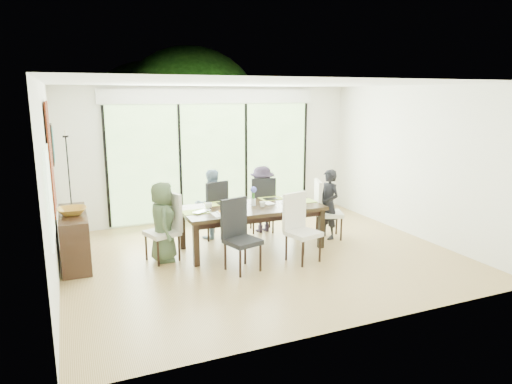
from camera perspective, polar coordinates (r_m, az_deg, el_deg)
name	(u,v)px	position (r m, az deg, el deg)	size (l,w,h in m)	color
floor	(262,256)	(7.40, 0.76, -8.01)	(6.00, 5.00, 0.01)	olive
ceiling	(263,83)	(6.95, 0.82, 13.48)	(6.00, 5.00, 0.01)	white
wall_back	(213,154)	(9.37, -5.38, 4.77)	(6.00, 0.02, 2.70)	white
wall_front	(358,210)	(4.90, 12.62, -2.24)	(6.00, 0.02, 2.70)	silver
wall_left	(49,188)	(6.48, -24.42, 0.44)	(0.02, 5.00, 2.70)	beige
wall_right	(416,162)	(8.68, 19.35, 3.55)	(0.02, 5.00, 2.70)	silver
glass_doors	(214,161)	(9.36, -5.28, 3.83)	(4.20, 0.02, 2.30)	#598C3F
blinds_header	(213,96)	(9.25, -5.42, 11.81)	(4.40, 0.06, 0.28)	white
mullion_a	(106,168)	(8.95, -18.20, 2.90)	(0.05, 0.04, 2.30)	black
mullion_b	(180,163)	(9.16, -9.45, 3.54)	(0.05, 0.04, 2.30)	black
mullion_c	(246,160)	(9.58, -1.26, 4.07)	(0.05, 0.04, 2.30)	black
mullion_d	(305,156)	(10.17, 6.11, 4.48)	(0.05, 0.04, 2.30)	black
side_window	(50,195)	(5.27, -24.39, -0.36)	(0.02, 0.90, 1.00)	#8CAD7F
deck	(203,210)	(10.48, -6.69, -2.28)	(6.00, 1.80, 0.10)	brown
rail_top	(193,179)	(11.10, -7.92, 1.67)	(6.00, 0.08, 0.06)	brown
foliage_left	(108,141)	(11.66, -17.97, 6.11)	(3.20, 3.20, 3.20)	#14380F
foliage_mid	(190,122)	(12.59, -8.22, 8.62)	(4.00, 4.00, 4.00)	#14380F
foliage_right	(263,142)	(12.47, 0.87, 6.22)	(2.80, 2.80, 2.80)	#14380F
foliage_far	(149,128)	(13.08, -13.27, 7.76)	(3.60, 3.60, 3.60)	#14380F
table_top	(252,208)	(7.55, -0.53, -2.02)	(2.32, 1.06, 0.06)	black
table_apron	(252,213)	(7.57, -0.53, -2.66)	(2.13, 0.87, 0.10)	black
table_leg_fl	(196,245)	(6.93, -7.50, -6.56)	(0.09, 0.09, 0.67)	black
table_leg_fr	(321,229)	(7.75, 8.14, -4.56)	(0.09, 0.09, 0.67)	black
table_leg_bl	(182,229)	(7.72, -9.21, -4.64)	(0.09, 0.09, 0.67)	black
table_leg_br	(297,216)	(8.46, 5.16, -3.05)	(0.09, 0.09, 0.67)	black
chair_left_end	(162,228)	(7.18, -11.70, -4.39)	(0.44, 0.44, 1.06)	beige
chair_right_end	(329,209)	(8.26, 9.16, -2.12)	(0.44, 0.44, 1.06)	silver
chair_far_left	(211,209)	(8.22, -5.68, -2.09)	(0.44, 0.44, 1.06)	black
chair_far_right	(262,204)	(8.56, 0.73, -1.46)	(0.44, 0.44, 1.06)	black
chair_near_left	(243,236)	(6.64, -1.68, -5.50)	(0.44, 0.44, 1.06)	black
chair_near_right	(303,228)	(7.04, 5.95, -4.52)	(0.44, 0.44, 1.06)	silver
person_left_end	(163,222)	(7.16, -11.58, -3.67)	(0.58, 0.37, 1.25)	#3E4F34
person_right_end	(329,204)	(8.23, 9.06, -1.51)	(0.58, 0.37, 1.25)	black
person_far_left	(211,204)	(8.18, -5.65, -1.50)	(0.58, 0.37, 1.25)	#7995AE
person_far_right	(262,199)	(8.52, 0.78, -0.89)	(0.58, 0.37, 1.25)	#271E2E
placemat_left	(196,212)	(7.25, -7.50, -2.47)	(0.43, 0.31, 0.01)	#8BA63B
placemat_right	(302,201)	(7.94, 5.83, -1.14)	(0.43, 0.31, 0.01)	#87A33A
placemat_far_l	(218,203)	(7.76, -4.73, -1.44)	(0.43, 0.31, 0.01)	#A4B942
placemat_far_r	(272,198)	(8.11, 2.00, -0.80)	(0.43, 0.31, 0.01)	#90A33A
placemat_paper	(226,214)	(7.08, -3.73, -2.74)	(0.43, 0.31, 0.01)	white
tablet_far_l	(225,203)	(7.74, -3.91, -1.39)	(0.25, 0.17, 0.01)	black
tablet_far_r	(270,199)	(8.05, 1.82, -0.85)	(0.23, 0.16, 0.01)	black
papers	(291,203)	(7.78, 4.39, -1.39)	(0.29, 0.21, 0.00)	white
platter_base	(226,213)	(7.08, -3.73, -2.62)	(0.25, 0.25, 0.02)	white
platter_snacks	(226,212)	(7.08, -3.73, -2.49)	(0.19, 0.19, 0.01)	orange
vase	(253,202)	(7.59, -0.32, -1.27)	(0.08, 0.08, 0.12)	silver
hyacinth_stems	(253,195)	(7.57, -0.32, -0.41)	(0.04, 0.04, 0.15)	#337226
hyacinth_blooms	(253,190)	(7.55, -0.32, 0.30)	(0.11, 0.11, 0.11)	#5158CA
laptop	(204,212)	(7.18, -6.52, -2.51)	(0.32, 0.20, 0.03)	silver
cup_a	(208,206)	(7.44, -5.96, -1.70)	(0.12, 0.12, 0.09)	white
cup_b	(263,204)	(7.50, 0.82, -1.54)	(0.10, 0.10, 0.09)	white
cup_c	(292,198)	(7.95, 4.54, -0.78)	(0.12, 0.12, 0.09)	white
book	(264,204)	(7.68, 1.06, -1.49)	(0.16, 0.22, 0.02)	white
sideboard	(74,238)	(7.52, -21.75, -5.35)	(0.40, 1.41, 0.79)	black
bowl	(72,211)	(7.30, -22.00, -2.22)	(0.42, 0.42, 0.10)	olive
candlestick_base	(72,206)	(7.75, -22.06, -1.69)	(0.09, 0.09, 0.04)	black
candlestick_shaft	(69,172)	(7.64, -22.38, 2.35)	(0.02, 0.02, 1.10)	black
candlestick_pan	(65,136)	(7.58, -22.72, 6.42)	(0.09, 0.09, 0.03)	black
candle	(65,133)	(7.58, -22.75, 6.82)	(0.03, 0.03, 0.09)	silver
tapestry	(51,157)	(6.82, -24.27, 3.97)	(0.02, 1.00, 1.50)	maroon
art_frame	(52,144)	(8.10, -24.14, 5.47)	(0.03, 0.55, 0.65)	black
art_canvas	(53,144)	(8.10, -24.00, 5.48)	(0.01, 0.45, 0.55)	#195152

